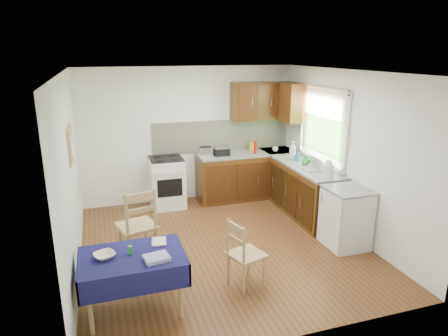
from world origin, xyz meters
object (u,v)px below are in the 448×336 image
object	(u,v)px
chair_near	(244,252)
dish_rack	(316,168)
kettle	(328,170)
dining_table	(133,264)
sandwich_press	(221,151)
toaster	(205,152)
chair_far	(138,224)

from	to	relation	value
chair_near	dish_rack	distance (m)	2.41
chair_near	kettle	xyz separation A→B (m)	(1.75, 1.05, 0.57)
dining_table	chair_near	xyz separation A→B (m)	(1.30, 0.07, -0.11)
sandwich_press	kettle	bearing A→B (deg)	-75.79
dining_table	dish_rack	xyz separation A→B (m)	(3.11, 1.59, 0.36)
dining_table	dish_rack	bearing A→B (deg)	2.90
chair_near	sandwich_press	size ratio (longest dim) A/B	3.07
dining_table	toaster	bearing A→B (deg)	37.11
chair_far	toaster	xyz separation A→B (m)	(1.43, 1.86, 0.43)
chair_far	kettle	distance (m)	2.92
toaster	dish_rack	distance (m)	2.01
sandwich_press	dish_rack	bearing A→B (deg)	-66.16
chair_far	dining_table	bearing A→B (deg)	66.60
sandwich_press	kettle	world-z (taller)	kettle
chair_near	toaster	bearing A→B (deg)	-23.68
sandwich_press	dining_table	bearing A→B (deg)	-141.39
chair_far	sandwich_press	world-z (taller)	sandwich_press
dining_table	chair_far	bearing A→B (deg)	56.91
chair_near	toaster	world-z (taller)	toaster
dining_table	chair_near	world-z (taller)	chair_near
dining_table	toaster	xyz separation A→B (m)	(1.60, 2.92, 0.42)
sandwich_press	kettle	size ratio (longest dim) A/B	0.98
dish_rack	toaster	bearing A→B (deg)	131.49
dining_table	sandwich_press	world-z (taller)	sandwich_press
dining_table	toaster	distance (m)	3.36
sandwich_press	chair_far	bearing A→B (deg)	-151.31
dish_rack	kettle	size ratio (longest dim) A/B	1.54
toaster	dish_rack	world-z (taller)	dish_rack
chair_far	toaster	size ratio (longest dim) A/B	4.19
dish_rack	chair_near	bearing A→B (deg)	-147.19
sandwich_press	toaster	bearing A→B (deg)	162.47
chair_near	sandwich_press	bearing A→B (deg)	-29.59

